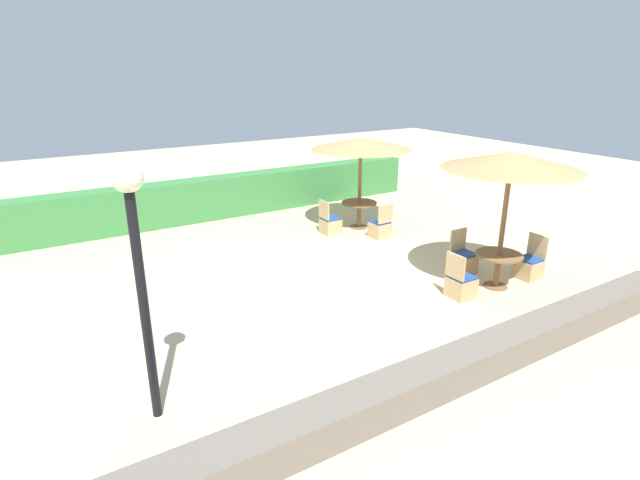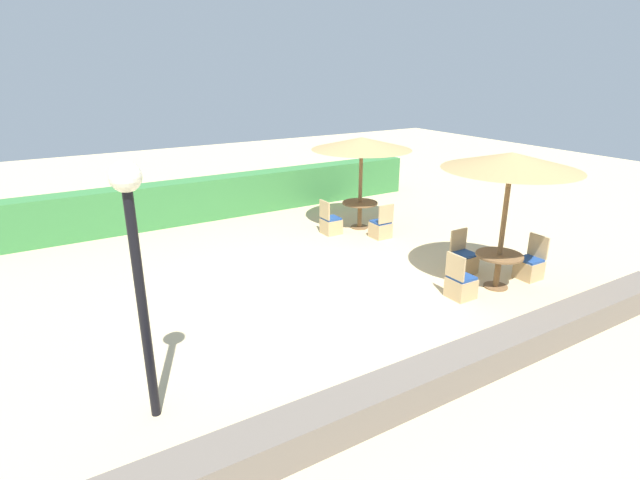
{
  "view_description": "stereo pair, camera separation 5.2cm",
  "coord_description": "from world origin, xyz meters",
  "px_view_note": "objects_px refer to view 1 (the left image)",
  "views": [
    {
      "loc": [
        -5.08,
        -7.61,
        4.29
      ],
      "look_at": [
        0.0,
        0.6,
        0.9
      ],
      "focal_mm": 28.0,
      "sensor_mm": 36.0,
      "label": 1
    },
    {
      "loc": [
        -5.03,
        -7.63,
        4.29
      ],
      "look_at": [
        0.0,
        0.6,
        0.9
      ],
      "focal_mm": 28.0,
      "sensor_mm": 36.0,
      "label": 2
    }
  ],
  "objects_px": {
    "patio_chair_front_right_east": "(529,266)",
    "patio_chair_back_right_south": "(380,228)",
    "lamp_post": "(136,245)",
    "parasol_back_right": "(361,144)",
    "parasol_front_right": "(511,161)",
    "round_table_front_right": "(498,262)",
    "round_table_back_right": "(359,208)",
    "patio_chair_back_right_west": "(330,224)",
    "patio_chair_front_right_west": "(461,285)",
    "patio_chair_front_right_north": "(463,260)"
  },
  "relations": [
    {
      "from": "patio_chair_front_right_north",
      "to": "patio_chair_front_right_east",
      "type": "bearing_deg",
      "value": 134.33
    },
    {
      "from": "patio_chair_front_right_north",
      "to": "patio_chair_front_right_west",
      "type": "distance_m",
      "value": 1.34
    },
    {
      "from": "patio_chair_front_right_north",
      "to": "patio_chair_back_right_south",
      "type": "xyz_separation_m",
      "value": [
        -0.1,
        2.78,
        0.0
      ]
    },
    {
      "from": "parasol_front_right",
      "to": "patio_chair_back_right_south",
      "type": "relative_size",
      "value": 2.96
    },
    {
      "from": "parasol_back_right",
      "to": "lamp_post",
      "type": "bearing_deg",
      "value": -143.72
    },
    {
      "from": "parasol_front_right",
      "to": "patio_chair_front_right_east",
      "type": "height_order",
      "value": "parasol_front_right"
    },
    {
      "from": "round_table_front_right",
      "to": "patio_chair_front_right_west",
      "type": "xyz_separation_m",
      "value": [
        -0.99,
        0.04,
        -0.27
      ]
    },
    {
      "from": "round_table_front_right",
      "to": "patio_chair_front_right_north",
      "type": "height_order",
      "value": "patio_chair_front_right_north"
    },
    {
      "from": "patio_chair_front_right_east",
      "to": "patio_chair_front_right_west",
      "type": "height_order",
      "value": "same"
    },
    {
      "from": "patio_chair_front_right_north",
      "to": "round_table_back_right",
      "type": "distance_m",
      "value": 3.77
    },
    {
      "from": "parasol_back_right",
      "to": "round_table_back_right",
      "type": "distance_m",
      "value": 1.77
    },
    {
      "from": "round_table_front_right",
      "to": "patio_chair_front_right_east",
      "type": "distance_m",
      "value": 1.0
    },
    {
      "from": "lamp_post",
      "to": "patio_chair_front_right_east",
      "type": "distance_m",
      "value": 8.18
    },
    {
      "from": "lamp_post",
      "to": "round_table_back_right",
      "type": "bearing_deg",
      "value": 36.28
    },
    {
      "from": "patio_chair_front_right_west",
      "to": "round_table_back_right",
      "type": "relative_size",
      "value": 0.96
    },
    {
      "from": "patio_chair_front_right_east",
      "to": "parasol_back_right",
      "type": "bearing_deg",
      "value": 12.25
    },
    {
      "from": "patio_chair_front_right_west",
      "to": "parasol_back_right",
      "type": "distance_m",
      "value": 5.16
    },
    {
      "from": "lamp_post",
      "to": "parasol_back_right",
      "type": "distance_m",
      "value": 8.53
    },
    {
      "from": "parasol_front_right",
      "to": "patio_chair_front_right_east",
      "type": "bearing_deg",
      "value": -2.9
    },
    {
      "from": "patio_chair_front_right_north",
      "to": "patio_chair_front_right_west",
      "type": "height_order",
      "value": "same"
    },
    {
      "from": "round_table_front_right",
      "to": "parasol_front_right",
      "type": "bearing_deg",
      "value": 90.0
    },
    {
      "from": "round_table_front_right",
      "to": "patio_chair_front_right_west",
      "type": "relative_size",
      "value": 1.0
    },
    {
      "from": "lamp_post",
      "to": "patio_chair_front_right_west",
      "type": "xyz_separation_m",
      "value": [
        5.95,
        0.41,
        -2.09
      ]
    },
    {
      "from": "patio_chair_back_right_west",
      "to": "parasol_back_right",
      "type": "bearing_deg",
      "value": 91.27
    },
    {
      "from": "lamp_post",
      "to": "patio_chair_front_right_north",
      "type": "distance_m",
      "value": 7.37
    },
    {
      "from": "round_table_front_right",
      "to": "patio_chair_front_right_west",
      "type": "bearing_deg",
      "value": 177.51
    },
    {
      "from": "parasol_front_right",
      "to": "patio_chair_front_right_west",
      "type": "bearing_deg",
      "value": 177.51
    },
    {
      "from": "lamp_post",
      "to": "patio_chair_front_right_north",
      "type": "xyz_separation_m",
      "value": [
        6.95,
        1.29,
        -2.09
      ]
    },
    {
      "from": "parasol_back_right",
      "to": "round_table_front_right",
      "type": "bearing_deg",
      "value": -89.22
    },
    {
      "from": "parasol_back_right",
      "to": "patio_chair_front_right_west",
      "type": "bearing_deg",
      "value": -101.3
    },
    {
      "from": "lamp_post",
      "to": "patio_chair_back_right_west",
      "type": "height_order",
      "value": "lamp_post"
    },
    {
      "from": "round_table_back_right",
      "to": "patio_chair_back_right_south",
      "type": "height_order",
      "value": "patio_chair_back_right_south"
    },
    {
      "from": "patio_chair_front_right_east",
      "to": "parasol_back_right",
      "type": "xyz_separation_m",
      "value": [
        -1.03,
        4.73,
        2.06
      ]
    },
    {
      "from": "patio_chair_front_right_west",
      "to": "lamp_post",
      "type": "bearing_deg",
      "value": -86.06
    },
    {
      "from": "patio_chair_front_right_west",
      "to": "parasol_front_right",
      "type": "bearing_deg",
      "value": 87.51
    },
    {
      "from": "patio_chair_back_right_south",
      "to": "patio_chair_back_right_west",
      "type": "distance_m",
      "value": 1.35
    },
    {
      "from": "patio_chair_front_right_east",
      "to": "patio_chair_back_right_west",
      "type": "xyz_separation_m",
      "value": [
        -2.0,
        4.71,
        0.0
      ]
    },
    {
      "from": "round_table_front_right",
      "to": "round_table_back_right",
      "type": "distance_m",
      "value": 4.68
    },
    {
      "from": "patio_chair_front_right_north",
      "to": "parasol_back_right",
      "type": "height_order",
      "value": "parasol_back_right"
    },
    {
      "from": "lamp_post",
      "to": "patio_chair_back_right_south",
      "type": "relative_size",
      "value": 3.57
    },
    {
      "from": "parasol_front_right",
      "to": "patio_chair_back_right_south",
      "type": "distance_m",
      "value": 4.37
    },
    {
      "from": "lamp_post",
      "to": "parasol_back_right",
      "type": "xyz_separation_m",
      "value": [
        6.88,
        5.05,
        -0.03
      ]
    },
    {
      "from": "patio_chair_front_right_west",
      "to": "patio_chair_back_right_west",
      "type": "relative_size",
      "value": 1.0
    },
    {
      "from": "parasol_front_right",
      "to": "patio_chair_front_right_north",
      "type": "xyz_separation_m",
      "value": [
        0.01,
        0.92,
        -2.32
      ]
    },
    {
      "from": "round_table_front_right",
      "to": "parasol_back_right",
      "type": "xyz_separation_m",
      "value": [
        -0.06,
        4.68,
        1.79
      ]
    },
    {
      "from": "round_table_front_right",
      "to": "patio_chair_back_right_west",
      "type": "relative_size",
      "value": 1.0
    },
    {
      "from": "lamp_post",
      "to": "round_table_back_right",
      "type": "distance_m",
      "value": 8.72
    },
    {
      "from": "patio_chair_front_right_east",
      "to": "patio_chair_back_right_south",
      "type": "relative_size",
      "value": 1.0
    },
    {
      "from": "lamp_post",
      "to": "patio_chair_back_right_west",
      "type": "xyz_separation_m",
      "value": [
        5.9,
        5.03,
        -2.09
      ]
    },
    {
      "from": "patio_chair_front_right_east",
      "to": "round_table_back_right",
      "type": "height_order",
      "value": "patio_chair_front_right_east"
    }
  ]
}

